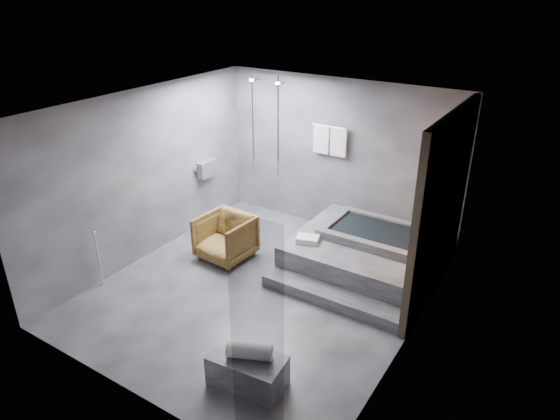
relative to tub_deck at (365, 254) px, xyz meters
The scene contains 7 objects.
room 2.02m from the tub_deck, 118.47° to the right, with size 5.00×5.04×2.82m.
tub_deck is the anchor object (origin of this frame).
tub_step 1.19m from the tub_deck, 90.00° to the right, with size 2.20×0.36×0.18m, color #38383B.
concrete_bench 3.14m from the tub_deck, 91.62° to the right, with size 0.87×0.48×0.39m, color #333335.
driftwood_chair 2.31m from the tub_deck, 155.30° to the right, with size 0.81×0.84×0.76m, color #462E11.
rolled_towel 3.13m from the tub_deck, 91.14° to the right, with size 0.19×0.19×0.52m, color silver.
deck_towel 0.98m from the tub_deck, 144.10° to the right, with size 0.34×0.25×0.09m, color white.
Camera 1 is at (3.65, -5.23, 4.29)m, focal length 32.00 mm.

